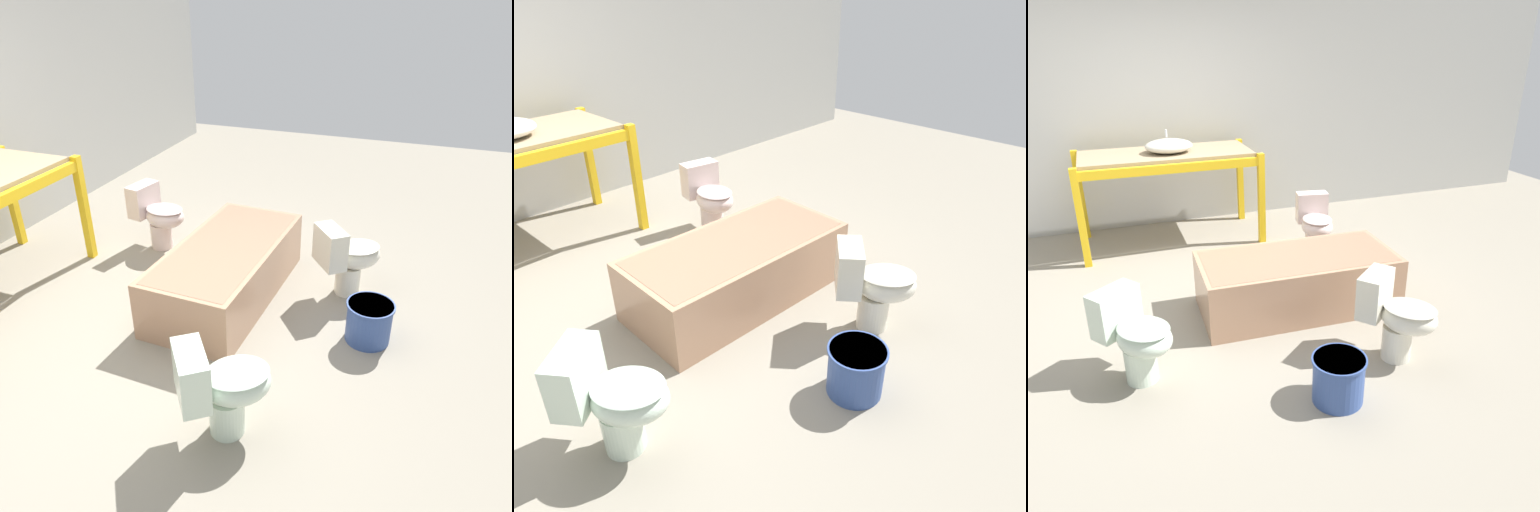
% 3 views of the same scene
% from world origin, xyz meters
% --- Properties ---
extents(ground_plane, '(12.00, 12.00, 0.00)m').
position_xyz_m(ground_plane, '(0.00, 0.00, 0.00)').
color(ground_plane, gray).
extents(bathtub_main, '(1.67, 0.84, 0.48)m').
position_xyz_m(bathtub_main, '(0.74, -0.44, 0.27)').
color(bathtub_main, tan).
rests_on(bathtub_main, ground_plane).
extents(toilet_near, '(0.59, 0.62, 0.63)m').
position_xyz_m(toilet_near, '(1.12, -1.37, 0.35)').
color(toilet_near, silver).
rests_on(toilet_near, ground_plane).
extents(toilet_far, '(0.42, 0.59, 0.63)m').
position_xyz_m(toilet_far, '(1.34, 0.55, 0.35)').
color(toilet_far, silver).
rests_on(toilet_far, ground_plane).
extents(toilet_extra, '(0.58, 0.63, 0.63)m').
position_xyz_m(toilet_extra, '(-0.63, -0.99, 0.35)').
color(toilet_extra, silver).
rests_on(toilet_extra, ground_plane).
extents(bucket_white, '(0.35, 0.35, 0.31)m').
position_xyz_m(bucket_white, '(0.53, -1.66, 0.17)').
color(bucket_white, '#334C8C').
rests_on(bucket_white, ground_plane).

